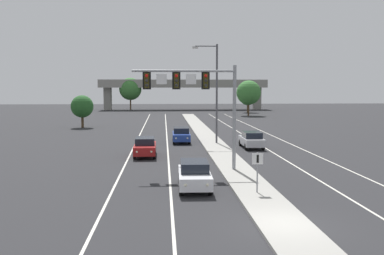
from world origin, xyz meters
The scene contains 18 objects.
ground_plane centered at (0.00, 0.00, 0.00)m, with size 260.00×260.00×0.00m, color #28282B.
median_island centered at (0.00, 18.00, 0.07)m, with size 2.40×110.00×0.15m, color #9E9B93.
lane_stripe_oncoming_center centered at (-4.70, 25.00, 0.00)m, with size 0.14×100.00×0.01m, color silver.
lane_stripe_receding_center centered at (4.70, 25.00, 0.00)m, with size 0.14×100.00×0.01m, color silver.
edge_stripe_left centered at (-8.00, 25.00, 0.00)m, with size 0.14×100.00×0.01m, color silver.
edge_stripe_right centered at (8.00, 25.00, 0.00)m, with size 0.14×100.00×0.01m, color silver.
overhead_signal_mast centered at (-2.68, 11.96, 5.49)m, with size 7.13×0.44×7.20m.
median_sign_post centered at (-0.01, 5.29, 1.59)m, with size 0.60×0.10×2.20m.
street_lamp_median centered at (0.12, 26.15, 5.79)m, with size 2.58×0.28×10.00m.
car_oncoming_white centered at (-3.31, 7.02, 0.82)m, with size 1.91×4.50×1.58m.
car_oncoming_red centered at (-6.65, 18.90, 0.82)m, with size 1.84×4.48×1.58m.
car_oncoming_blue centered at (-3.22, 27.76, 0.82)m, with size 1.87×4.49×1.58m.
car_receding_silver centered at (3.36, 23.16, 0.82)m, with size 1.83×4.47×1.58m.
overpass_bridge centered at (0.00, 93.11, 5.78)m, with size 42.40×6.40×7.65m.
tree_far_right_c centered at (12.15, 68.95, 4.67)m, with size 4.95×4.95×7.16m.
tree_far_right_a centered at (14.09, 79.66, 3.50)m, with size 3.71×3.71×5.37m.
tree_far_left_b centered at (-13.36, 91.83, 5.29)m, with size 5.60×5.60×8.10m.
tree_far_left_c centered at (-16.75, 45.32, 3.04)m, with size 3.23×3.23×4.67m.
Camera 1 is at (-5.07, -17.45, 5.89)m, focal length 40.30 mm.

